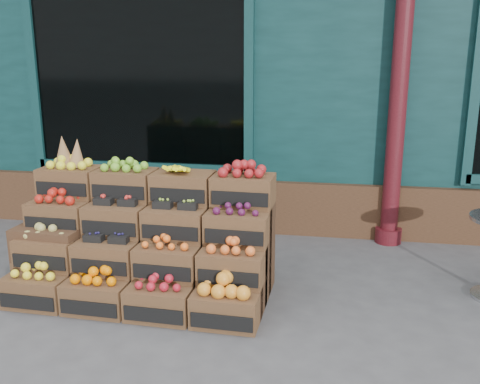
# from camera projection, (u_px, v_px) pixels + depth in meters

# --- Properties ---
(ground) EXTENTS (60.00, 60.00, 0.00)m
(ground) POSITION_uv_depth(u_px,v_px,m) (250.00, 324.00, 4.05)
(ground) COLOR #48484B
(ground) RESTS_ON ground
(shop_facade) EXTENTS (12.00, 6.24, 4.80)m
(shop_facade) POSITION_uv_depth(u_px,v_px,m) (301.00, 26.00, 8.31)
(shop_facade) COLOR #0E3030
(shop_facade) RESTS_ON ground
(crate_display) EXTENTS (2.11, 1.08, 1.30)m
(crate_display) POSITION_uv_depth(u_px,v_px,m) (147.00, 247.00, 4.53)
(crate_display) COLOR brown
(crate_display) RESTS_ON ground
(spare_crates) EXTENTS (0.60, 0.43, 0.57)m
(spare_crates) POSITION_uv_depth(u_px,v_px,m) (53.00, 258.00, 4.60)
(spare_crates) COLOR brown
(spare_crates) RESTS_ON ground
(shopkeeper) EXTENTS (0.70, 0.49, 1.84)m
(shopkeeper) POSITION_uv_depth(u_px,v_px,m) (146.00, 142.00, 6.62)
(shopkeeper) COLOR #1D6733
(shopkeeper) RESTS_ON ground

